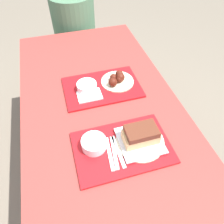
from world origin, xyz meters
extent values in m
plane|color=#706656|center=(0.00, 0.00, 0.00)|extent=(12.00, 12.00, 0.00)
cube|color=maroon|center=(0.00, 0.00, 0.74)|extent=(0.84, 1.84, 0.04)
cylinder|color=maroon|center=(-0.36, 0.84, 0.36)|extent=(0.07, 0.07, 0.72)
cylinder|color=maroon|center=(0.36, 0.84, 0.36)|extent=(0.07, 0.07, 0.72)
cube|color=maroon|center=(0.00, 1.14, 0.42)|extent=(0.80, 0.28, 0.04)
cylinder|color=maroon|center=(-0.34, 1.14, 0.20)|extent=(0.06, 0.06, 0.40)
cylinder|color=maroon|center=(0.34, 1.14, 0.20)|extent=(0.06, 0.06, 0.40)
cube|color=#B21419|center=(0.02, -0.21, 0.76)|extent=(0.43, 0.29, 0.01)
cube|color=#B21419|center=(0.04, 0.21, 0.76)|extent=(0.43, 0.29, 0.01)
cylinder|color=white|center=(-0.10, -0.17, 0.79)|extent=(0.11, 0.11, 0.05)
cylinder|color=beige|center=(-0.10, -0.17, 0.81)|extent=(0.10, 0.10, 0.01)
cylinder|color=beige|center=(0.11, -0.21, 0.77)|extent=(0.22, 0.22, 0.01)
cube|color=silver|center=(0.11, -0.21, 0.78)|extent=(0.19, 0.19, 0.01)
cube|color=#DBB275|center=(0.11, -0.21, 0.81)|extent=(0.16, 0.09, 0.05)
cube|color=#562819|center=(0.11, -0.21, 0.85)|extent=(0.14, 0.09, 0.03)
cube|color=white|center=(-0.02, -0.23, 0.77)|extent=(0.04, 0.17, 0.00)
cube|color=white|center=(0.00, -0.23, 0.77)|extent=(0.02, 0.17, 0.00)
cube|color=white|center=(-0.04, -0.23, 0.77)|extent=(0.03, 0.17, 0.00)
cube|color=#A59E93|center=(0.04, -0.15, 0.77)|extent=(0.04, 0.03, 0.01)
cylinder|color=white|center=(-0.05, 0.21, 0.79)|extent=(0.11, 0.11, 0.05)
cylinder|color=beige|center=(-0.05, 0.21, 0.81)|extent=(0.10, 0.10, 0.01)
cylinder|color=beige|center=(0.14, 0.23, 0.77)|extent=(0.19, 0.19, 0.01)
sphere|color=#4C190F|center=(0.15, 0.22, 0.80)|extent=(0.05, 0.05, 0.05)
sphere|color=#4C190F|center=(0.16, 0.26, 0.80)|extent=(0.05, 0.05, 0.05)
sphere|color=#4C190F|center=(0.11, 0.24, 0.80)|extent=(0.04, 0.04, 0.04)
sphere|color=#4C190F|center=(0.10, 0.19, 0.80)|extent=(0.05, 0.05, 0.05)
sphere|color=#4C190F|center=(0.14, 0.21, 0.80)|extent=(0.04, 0.04, 0.04)
cube|color=white|center=(-0.05, 0.15, 0.77)|extent=(0.13, 0.09, 0.01)
cylinder|color=#477051|center=(0.02, 1.14, 0.69)|extent=(0.36, 0.36, 0.52)
camera|label=1|loc=(-0.17, -0.72, 1.60)|focal=35.00mm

